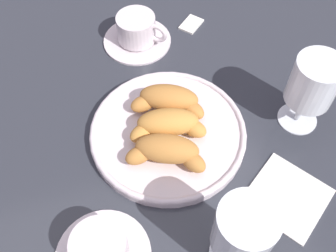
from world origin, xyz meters
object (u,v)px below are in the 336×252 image
Objects in this scene: croissant_extra at (167,151)px; sugar_packet at (191,23)px; pastry_plate at (168,132)px; juice_glass_left at (313,85)px; croissant_large at (169,100)px; coffee_cup_far at (101,252)px; coffee_cup_near at (137,32)px; juice_glass_right at (243,232)px; folded_napkin at (287,196)px; croissant_small at (168,124)px.

croissant_extra is 2.46× the size of sugar_packet.
sugar_packet is at bearing -116.93° from croissant_extra.
juice_glass_left is at bearing 170.61° from pastry_plate.
pastry_plate is 0.06m from croissant_extra.
croissant_large is 0.23m from juice_glass_left.
juice_glass_left is at bearing 158.79° from croissant_large.
sugar_packet is (-0.28, -0.41, -0.02)m from coffee_cup_far.
sugar_packet is at bearing -173.83° from coffee_cup_near.
juice_glass_right is (-0.03, 0.22, 0.08)m from pastry_plate.
pastry_plate is 0.22m from folded_napkin.
pastry_plate is 0.05m from croissant_large.
pastry_plate is 1.93× the size of coffee_cup_near.
coffee_cup_near is 0.97× the size of juice_glass_right.
croissant_extra is 0.18m from juice_glass_right.
croissant_large is 0.24m from folded_napkin.
pastry_plate is at bearing -110.30° from croissant_extra.
pastry_plate is 1.93× the size of coffee_cup_far.
croissant_extra is 0.29m from coffee_cup_near.
pastry_plate is at bearing 22.00° from sugar_packet.
juice_glass_right is at bearing 104.52° from croissant_extra.
coffee_cup_near is 0.35m from juice_glass_left.
coffee_cup_near is at bearing -72.46° from folded_napkin.
croissant_small is 0.97× the size of coffee_cup_far.
croissant_large is 0.27m from coffee_cup_far.
pastry_plate is 0.24m from coffee_cup_near.
coffee_cup_far reaches higher than pastry_plate.
juice_glass_right reaches higher than croissant_large.
coffee_cup_near reaches higher than folded_napkin.
folded_napkin is (-0.29, -0.00, -0.02)m from coffee_cup_far.
croissant_large is 0.05m from croissant_small.
croissant_extra is 0.88× the size of juice_glass_left.
coffee_cup_near reaches higher than sugar_packet.
juice_glass_left is at bearing -161.21° from coffee_cup_far.
juice_glass_left is 0.31m from sugar_packet.
pastry_plate is 1.98× the size of croissant_small.
croissant_extra is at bearing 83.67° from coffee_cup_near.
juice_glass_right is (-0.03, 0.21, 0.05)m from croissant_small.
pastry_plate is 2.13× the size of croissant_extra.
croissant_small is at bearing 22.15° from sugar_packet.
croissant_small is 0.22m from juice_glass_right.
coffee_cup_far is (0.15, 0.16, -0.01)m from croissant_small.
croissant_large is at bearing -21.21° from juice_glass_left.
coffee_cup_far is 0.20m from juice_glass_right.
juice_glass_right is at bearing 42.03° from juice_glass_left.
croissant_extra is 1.12× the size of folded_napkin.
croissant_large is 1.12× the size of folded_napkin.
croissant_large is at bearing -128.39° from coffee_cup_far.
coffee_cup_far is at bearing -16.76° from juice_glass_right.
sugar_packet is (-0.13, -0.25, -0.01)m from pastry_plate.
juice_glass_left is at bearing -137.97° from juice_glass_right.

